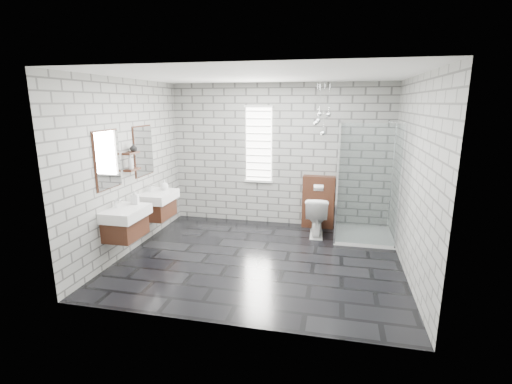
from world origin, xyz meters
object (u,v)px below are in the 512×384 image
(vanity_left, at_px, (124,214))
(toilet, at_px, (317,216))
(cistern_panel, at_px, (318,202))
(shower_enclosure, at_px, (359,212))
(vanity_right, at_px, (156,197))

(vanity_left, relative_size, toilet, 2.20)
(vanity_left, height_order, toilet, vanity_left)
(vanity_left, xyz_separation_m, cistern_panel, (2.69, 2.28, -0.26))
(vanity_left, height_order, cistern_panel, vanity_left)
(cistern_panel, distance_m, shower_enclosure, 0.89)
(vanity_left, xyz_separation_m, toilet, (2.69, 1.83, -0.40))
(toilet, bearing_deg, shower_enclosure, 172.74)
(vanity_left, bearing_deg, shower_enclosure, 27.34)
(shower_enclosure, bearing_deg, vanity_right, -167.54)
(vanity_left, xyz_separation_m, vanity_right, (0.00, 1.01, 0.00))
(cistern_panel, relative_size, shower_enclosure, 0.49)
(vanity_right, distance_m, toilet, 2.84)
(vanity_left, distance_m, vanity_right, 1.01)
(vanity_right, xyz_separation_m, cistern_panel, (2.69, 1.27, -0.26))
(toilet, bearing_deg, vanity_right, 14.61)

